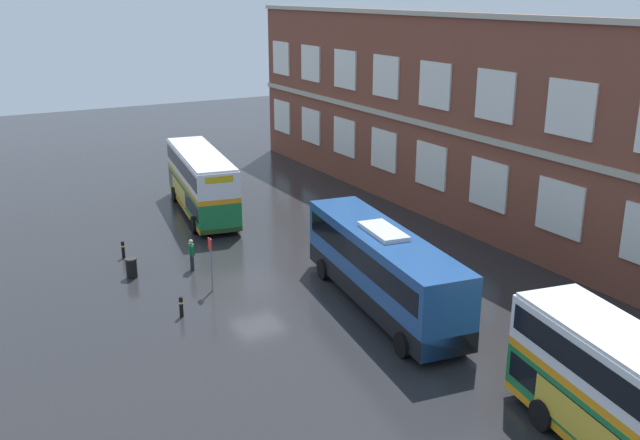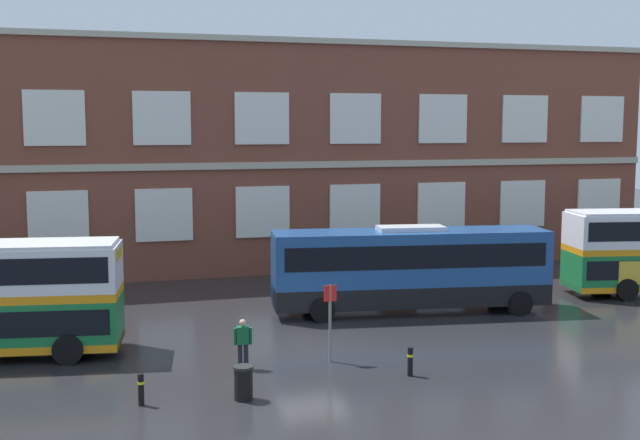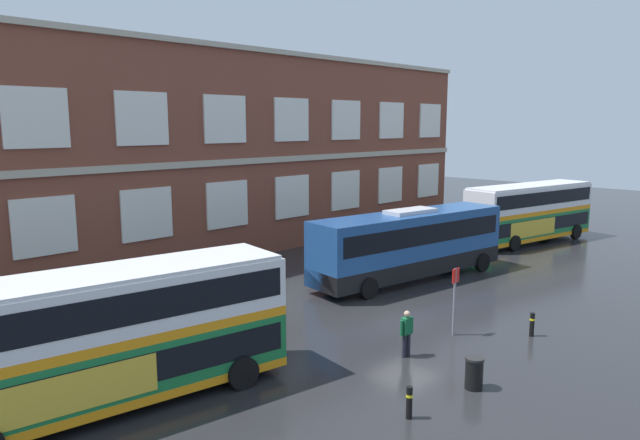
# 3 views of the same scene
# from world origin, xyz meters

# --- Properties ---
(ground_plane) EXTENTS (120.00, 120.00, 0.00)m
(ground_plane) POSITION_xyz_m (0.00, 2.00, 0.00)
(ground_plane) COLOR #232326
(brick_terminal_building) EXTENTS (52.52, 8.19, 12.80)m
(brick_terminal_building) POSITION_xyz_m (-1.44, 17.98, 6.26)
(brick_terminal_building) COLOR brown
(brick_terminal_building) RESTS_ON ground
(touring_coach) EXTENTS (12.24, 4.25, 3.80)m
(touring_coach) POSITION_xyz_m (5.54, 3.80, 1.91)
(touring_coach) COLOR navy
(touring_coach) RESTS_ON ground
(waiting_passenger) EXTENTS (0.64, 0.28, 1.70)m
(waiting_passenger) POSITION_xyz_m (-3.07, -2.30, 0.93)
(waiting_passenger) COLOR black
(waiting_passenger) RESTS_ON ground
(bus_stand_flag) EXTENTS (0.44, 0.10, 2.70)m
(bus_stand_flag) POSITION_xyz_m (-0.02, -2.36, 1.64)
(bus_stand_flag) COLOR slate
(bus_stand_flag) RESTS_ON ground
(station_litter_bin) EXTENTS (0.60, 0.60, 1.03)m
(station_litter_bin) POSITION_xyz_m (-3.64, -5.32, 0.52)
(station_litter_bin) COLOR black
(station_litter_bin) RESTS_ON ground
(safety_bollard_west) EXTENTS (0.19, 0.19, 0.95)m
(safety_bollard_west) POSITION_xyz_m (2.03, -4.61, 0.49)
(safety_bollard_west) COLOR black
(safety_bollard_west) RESTS_ON ground
(safety_bollard_east) EXTENTS (0.19, 0.19, 0.95)m
(safety_bollard_east) POSITION_xyz_m (-6.61, -4.98, 0.49)
(safety_bollard_east) COLOR black
(safety_bollard_east) RESTS_ON ground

